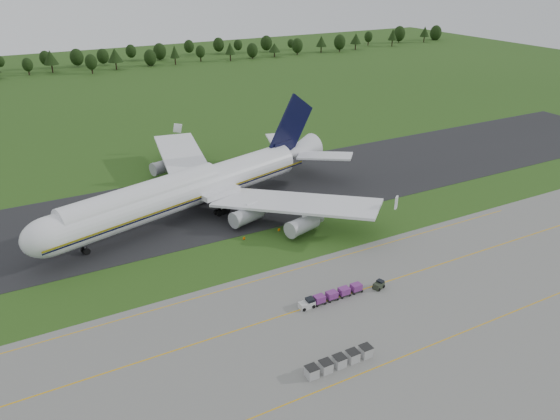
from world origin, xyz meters
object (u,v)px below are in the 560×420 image
baggage_train (330,296)px  utility_cart (379,285)px  aircraft (190,188)px  uld_row (339,361)px  edge_markers (279,230)px

baggage_train → utility_cart: size_ratio=5.28×
aircraft → baggage_train: (9.06, -45.64, -5.74)m
uld_row → utility_cart: bearing=37.6°
baggage_train → edge_markers: (4.91, 28.14, -0.62)m
aircraft → utility_cart: 50.75m
aircraft → utility_cart: (18.94, -46.70, -6.00)m
aircraft → edge_markers: aircraft is taller
aircraft → baggage_train: 46.88m
utility_cart → uld_row: uld_row is taller
uld_row → baggage_train: bearing=61.1°
edge_markers → aircraft: bearing=128.6°
utility_cart → uld_row: (-18.22, -14.02, 0.30)m
utility_cart → edge_markers: size_ratio=0.14×
utility_cart → edge_markers: utility_cart is taller
baggage_train → edge_markers: 28.57m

